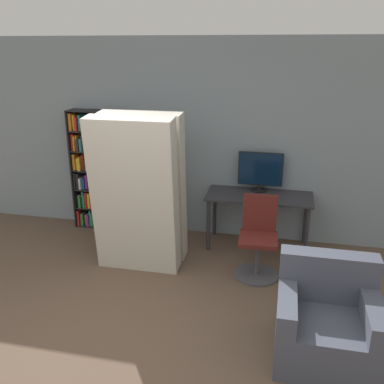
{
  "coord_description": "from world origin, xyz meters",
  "views": [
    {
      "loc": [
        1.41,
        -2.78,
        2.58
      ],
      "look_at": [
        0.44,
        1.56,
        1.05
      ],
      "focal_mm": 40.0,
      "sensor_mm": 36.0,
      "label": 1
    }
  ],
  "objects_px": {
    "monitor": "(260,171)",
    "mattress_near": "(135,197)",
    "mattress_far": "(145,187)",
    "bookshelf": "(95,169)",
    "armchair": "(326,321)",
    "office_chair": "(258,244)"
  },
  "relations": [
    {
      "from": "bookshelf",
      "to": "armchair",
      "type": "height_order",
      "value": "bookshelf"
    },
    {
      "from": "office_chair",
      "to": "mattress_far",
      "type": "height_order",
      "value": "mattress_far"
    },
    {
      "from": "office_chair",
      "to": "monitor",
      "type": "bearing_deg",
      "value": 94.3
    },
    {
      "from": "mattress_near",
      "to": "office_chair",
      "type": "bearing_deg",
      "value": 8.44
    },
    {
      "from": "office_chair",
      "to": "armchair",
      "type": "bearing_deg",
      "value": -61.36
    },
    {
      "from": "monitor",
      "to": "armchair",
      "type": "xyz_separation_m",
      "value": [
        0.75,
        -2.17,
        -0.69
      ]
    },
    {
      "from": "armchair",
      "to": "monitor",
      "type": "bearing_deg",
      "value": 109.12
    },
    {
      "from": "armchair",
      "to": "mattress_far",
      "type": "bearing_deg",
      "value": 146.14
    },
    {
      "from": "monitor",
      "to": "bookshelf",
      "type": "relative_size",
      "value": 0.34
    },
    {
      "from": "office_chair",
      "to": "bookshelf",
      "type": "bearing_deg",
      "value": 158.93
    },
    {
      "from": "mattress_near",
      "to": "mattress_far",
      "type": "height_order",
      "value": "same"
    },
    {
      "from": "mattress_near",
      "to": "armchair",
      "type": "relative_size",
      "value": 2.2
    },
    {
      "from": "monitor",
      "to": "mattress_near",
      "type": "bearing_deg",
      "value": -139.93
    },
    {
      "from": "office_chair",
      "to": "bookshelf",
      "type": "relative_size",
      "value": 0.55
    },
    {
      "from": "monitor",
      "to": "mattress_near",
      "type": "distance_m",
      "value": 1.76
    },
    {
      "from": "monitor",
      "to": "armchair",
      "type": "height_order",
      "value": "monitor"
    },
    {
      "from": "mattress_far",
      "to": "mattress_near",
      "type": "bearing_deg",
      "value": -90.0
    },
    {
      "from": "monitor",
      "to": "mattress_far",
      "type": "height_order",
      "value": "mattress_far"
    },
    {
      "from": "office_chair",
      "to": "mattress_far",
      "type": "relative_size",
      "value": 0.51
    },
    {
      "from": "armchair",
      "to": "mattress_near",
      "type": "bearing_deg",
      "value": 153.55
    },
    {
      "from": "mattress_near",
      "to": "mattress_far",
      "type": "bearing_deg",
      "value": 90.0
    },
    {
      "from": "monitor",
      "to": "office_chair",
      "type": "height_order",
      "value": "monitor"
    }
  ]
}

